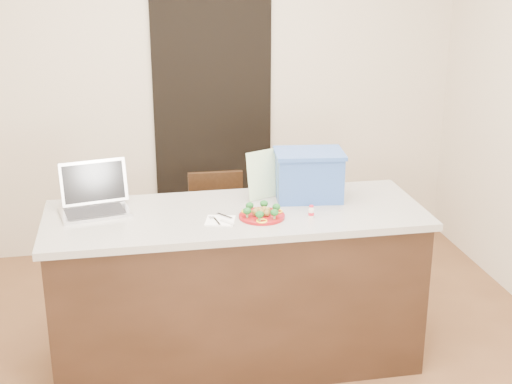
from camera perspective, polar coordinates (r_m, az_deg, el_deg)
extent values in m
plane|color=brown|center=(4.08, -0.92, -15.02)|extent=(4.00, 4.00, 0.00)
plane|color=beige|center=(5.44, -4.60, 9.10)|extent=(4.00, 0.00, 4.00)
plane|color=beige|center=(1.72, 10.53, -14.22)|extent=(4.00, 0.00, 4.00)
cube|color=black|center=(5.50, -3.45, 5.52)|extent=(0.90, 0.02, 2.00)
cube|color=black|center=(4.07, -1.55, -7.93)|extent=(2.00, 0.70, 0.88)
cube|color=beige|center=(3.88, -1.61, -1.86)|extent=(2.06, 0.76, 0.04)
cylinder|color=maroon|center=(3.79, 0.47, -1.95)|extent=(0.25, 0.25, 0.01)
torus|color=maroon|center=(3.79, 0.47, -1.88)|extent=(0.24, 0.24, 0.01)
sphere|color=brown|center=(3.78, 0.47, -1.59)|extent=(0.04, 0.04, 0.04)
sphere|color=brown|center=(3.76, 0.80, -1.72)|extent=(0.04, 0.04, 0.04)
sphere|color=brown|center=(3.78, 0.95, -1.61)|extent=(0.04, 0.04, 0.04)
sphere|color=brown|center=(3.80, 0.88, -1.50)|extent=(0.04, 0.04, 0.04)
sphere|color=brown|center=(3.81, 0.62, -1.43)|extent=(0.04, 0.04, 0.04)
sphere|color=brown|center=(3.81, 0.29, -1.43)|extent=(0.04, 0.04, 0.04)
sphere|color=brown|center=(3.79, 0.04, -1.51)|extent=(0.04, 0.04, 0.04)
sphere|color=brown|center=(3.77, 0.00, -1.63)|extent=(0.04, 0.04, 0.04)
sphere|color=brown|center=(3.76, 0.18, -1.73)|extent=(0.04, 0.04, 0.04)
ellipsoid|color=#124519|center=(3.82, -0.51, -1.10)|extent=(0.04, 0.04, 0.04)
ellipsoid|color=#124519|center=(3.75, -0.72, -1.53)|extent=(0.04, 0.04, 0.04)
ellipsoid|color=#124519|center=(3.70, 0.29, -1.82)|extent=(0.04, 0.04, 0.04)
ellipsoid|color=#124519|center=(3.73, 1.49, -1.65)|extent=(0.04, 0.04, 0.04)
ellipsoid|color=#124519|center=(3.80, 1.65, -1.21)|extent=(0.04, 0.04, 0.04)
ellipsoid|color=#124519|center=(3.85, 0.65, -0.94)|extent=(0.04, 0.04, 0.04)
torus|color=yellow|center=(3.83, -0.76, -1.54)|extent=(0.06, 0.06, 0.01)
torus|color=yellow|center=(3.69, 0.46, -2.33)|extent=(0.06, 0.06, 0.01)
torus|color=yellow|center=(3.83, 1.72, -1.55)|extent=(0.06, 0.06, 0.01)
cube|color=white|center=(3.74, -2.88, -2.30)|extent=(0.18, 0.18, 0.01)
cube|color=silver|center=(3.72, -3.15, -2.35)|extent=(0.03, 0.11, 0.00)
cube|color=silver|center=(3.77, -3.26, -2.03)|extent=(0.03, 0.05, 0.00)
cube|color=silver|center=(3.70, -2.33, -2.42)|extent=(0.07, 0.08, 0.01)
cube|color=silver|center=(3.79, -2.54, -1.90)|extent=(0.08, 0.10, 0.00)
cylinder|color=beige|center=(3.80, 4.44, -1.70)|extent=(0.03, 0.03, 0.05)
cylinder|color=beige|center=(3.78, 4.45, -1.28)|extent=(0.02, 0.02, 0.01)
cylinder|color=red|center=(3.78, 4.46, -1.14)|extent=(0.02, 0.02, 0.01)
cylinder|color=red|center=(3.80, 4.44, -1.74)|extent=(0.03, 0.03, 0.02)
cube|color=#B4B4B9|center=(3.94, -12.76, -1.56)|extent=(0.41, 0.32, 0.02)
cube|color=#B4B4B9|center=(4.02, -12.85, 0.79)|extent=(0.37, 0.13, 0.24)
cube|color=black|center=(4.02, -12.85, 0.76)|extent=(0.33, 0.11, 0.21)
cube|color=#242325|center=(3.93, -12.78, -1.49)|extent=(0.34, 0.23, 0.00)
cube|color=white|center=(4.04, 0.48, 1.39)|extent=(0.19, 0.12, 0.28)
cube|color=#294B95|center=(4.05, 4.23, 1.21)|extent=(0.39, 0.30, 0.26)
cube|color=#294B95|center=(4.01, 4.28, 3.11)|extent=(0.41, 0.32, 0.02)
cube|color=black|center=(4.83, -2.92, -4.00)|extent=(0.38, 0.38, 0.04)
cube|color=black|center=(4.90, -3.24, -0.77)|extent=(0.37, 0.05, 0.42)
cylinder|color=black|center=(4.75, -4.53, -7.08)|extent=(0.03, 0.03, 0.40)
cylinder|color=black|center=(4.79, -0.72, -6.79)|extent=(0.03, 0.03, 0.40)
cylinder|color=black|center=(5.03, -4.94, -5.51)|extent=(0.03, 0.03, 0.40)
cylinder|color=black|center=(5.07, -1.34, -5.25)|extent=(0.03, 0.03, 0.40)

